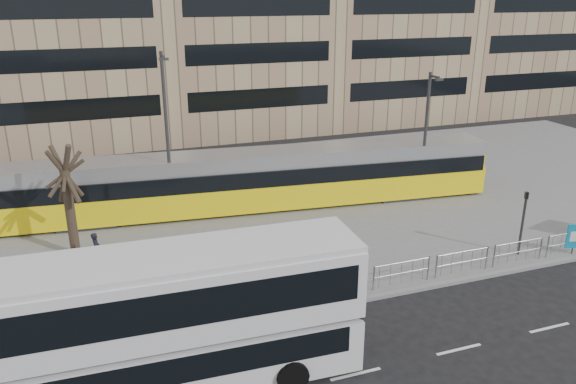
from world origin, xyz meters
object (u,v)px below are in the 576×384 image
object	(u,v)px
tram	(252,180)
lamp_post_west	(167,133)
traffic_light_east	(524,215)
bare_tree	(60,140)
ad_panel	(575,237)
lamp_post_east	(426,132)
double_decker_bus	(175,317)
traffic_light_west	(155,282)
pedestrian	(97,249)

from	to	relation	value
tram	lamp_post_west	distance (m)	5.64
traffic_light_east	bare_tree	world-z (taller)	bare_tree
ad_panel	lamp_post_east	distance (m)	9.70
traffic_light_east	lamp_post_east	world-z (taller)	lamp_post_east
lamp_post_east	double_decker_bus	bearing A→B (deg)	-144.15
lamp_post_west	double_decker_bus	bearing A→B (deg)	-97.98
tram	traffic_light_west	bearing A→B (deg)	-116.30
tram	pedestrian	distance (m)	9.77
double_decker_bus	lamp_post_west	size ratio (longest dim) A/B	1.29
ad_panel	lamp_post_east	world-z (taller)	lamp_post_east
bare_tree	ad_panel	bearing A→B (deg)	-19.47
ad_panel	bare_tree	xyz separation A→B (m)	(-22.03, 7.79, 4.66)
double_decker_bus	lamp_post_west	world-z (taller)	lamp_post_west
double_decker_bus	traffic_light_west	distance (m)	3.13
tram	traffic_light_west	xyz separation A→B (m)	(-6.70, -10.74, 0.32)
ad_panel	lamp_post_east	xyz separation A→B (m)	(-2.74, 8.73, 3.23)
ad_panel	lamp_post_west	size ratio (longest dim) A/B	0.17
ad_panel	lamp_post_west	bearing A→B (deg)	163.62
bare_tree	lamp_post_east	bearing A→B (deg)	2.79
traffic_light_west	lamp_post_west	distance (m)	10.77
traffic_light_east	bare_tree	size ratio (longest dim) A/B	0.41
bare_tree	lamp_post_west	bearing A→B (deg)	26.86
pedestrian	lamp_post_west	distance (m)	6.95
double_decker_bus	traffic_light_east	xyz separation A→B (m)	(16.54, 3.81, -0.36)
tram	bare_tree	xyz separation A→B (m)	(-9.56, -3.08, 3.88)
double_decker_bus	pedestrian	xyz separation A→B (m)	(-2.14, 9.29, -1.55)
traffic_light_east	lamp_post_east	bearing A→B (deg)	110.38
pedestrian	traffic_light_east	xyz separation A→B (m)	(18.68, -5.48, 1.19)
double_decker_bus	traffic_light_east	world-z (taller)	double_decker_bus
lamp_post_east	pedestrian	bearing A→B (deg)	-172.50
double_decker_bus	lamp_post_west	distance (m)	13.64
double_decker_bus	ad_panel	size ratio (longest dim) A/B	7.73
traffic_light_east	lamp_post_west	distance (m)	17.70
traffic_light_east	bare_tree	xyz separation A→B (m)	(-19.63, 6.95, 3.56)
double_decker_bus	pedestrian	distance (m)	9.66
traffic_light_west	lamp_post_east	size ratio (longest dim) A/B	0.41
tram	lamp_post_east	xyz separation A→B (m)	(9.73, -2.14, 2.46)
lamp_post_west	bare_tree	world-z (taller)	lamp_post_west
pedestrian	lamp_post_east	xyz separation A→B (m)	(18.34, 2.41, 3.33)
ad_panel	double_decker_bus	bearing A→B (deg)	-156.37
traffic_light_west	traffic_light_east	size ratio (longest dim) A/B	1.00
traffic_light_west	traffic_light_east	distance (m)	16.79
double_decker_bus	pedestrian	size ratio (longest dim) A/B	7.39
traffic_light_east	lamp_post_east	xyz separation A→B (m)	(-0.34, 7.89, 2.14)
tram	lamp_post_west	size ratio (longest dim) A/B	3.14
traffic_light_west	bare_tree	world-z (taller)	bare_tree
ad_panel	pedestrian	xyz separation A→B (m)	(-21.08, 6.31, -0.09)
double_decker_bus	tram	size ratio (longest dim) A/B	0.41
tram	lamp_post_east	world-z (taller)	lamp_post_east
tram	traffic_light_west	world-z (taller)	tram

